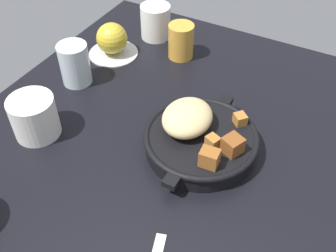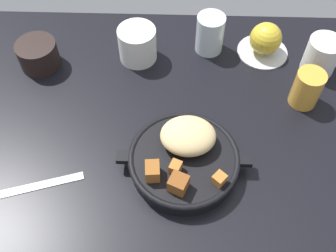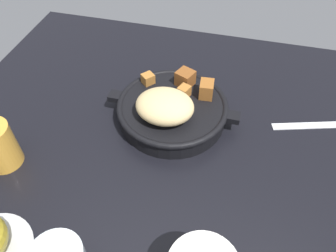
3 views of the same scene
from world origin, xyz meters
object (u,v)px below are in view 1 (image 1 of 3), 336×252
at_px(white_creamer_pitcher, 156,22).
at_px(ceramic_mug_white, 34,117).
at_px(water_glass_tall, 75,64).
at_px(juice_glass_amber, 181,41).
at_px(red_apple, 112,38).
at_px(cast_iron_skillet, 199,137).

relative_size(white_creamer_pitcher, ceramic_mug_white, 0.97).
height_order(water_glass_tall, ceramic_mug_white, water_glass_tall).
height_order(white_creamer_pitcher, juice_glass_amber, white_creamer_pitcher).
relative_size(ceramic_mug_white, juice_glass_amber, 1.05).
height_order(water_glass_tall, juice_glass_amber, water_glass_tall).
bearing_deg(juice_glass_amber, water_glass_tall, 141.69).
xyz_separation_m(red_apple, white_creamer_pitcher, (0.12, -0.05, -0.00)).
distance_m(cast_iron_skillet, water_glass_tall, 0.33).
distance_m(red_apple, juice_glass_amber, 0.16).
xyz_separation_m(cast_iron_skillet, red_apple, (0.19, 0.32, 0.01)).
bearing_deg(juice_glass_amber, ceramic_mug_white, 161.39).
bearing_deg(white_creamer_pitcher, cast_iron_skillet, -138.85).
bearing_deg(water_glass_tall, ceramic_mug_white, -168.47).
xyz_separation_m(red_apple, water_glass_tall, (-0.13, 0.01, 0.00)).
height_order(red_apple, water_glass_tall, water_glass_tall).
bearing_deg(juice_glass_amber, red_apple, 115.18).
height_order(cast_iron_skillet, water_glass_tall, water_glass_tall).
xyz_separation_m(ceramic_mug_white, juice_glass_amber, (0.36, -0.12, 0.00)).
relative_size(cast_iron_skillet, red_apple, 3.43).
relative_size(white_creamer_pitcher, juice_glass_amber, 1.02).
bearing_deg(red_apple, cast_iron_skillet, -120.32).
relative_size(cast_iron_skillet, white_creamer_pitcher, 3.00).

